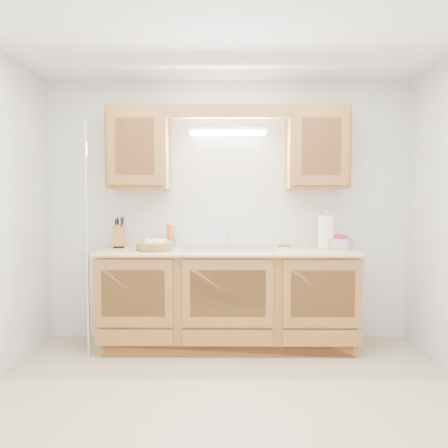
{
  "coord_description": "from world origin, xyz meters",
  "views": [
    {
      "loc": [
        0.0,
        -2.76,
        1.34
      ],
      "look_at": [
        -0.03,
        0.85,
        1.15
      ],
      "focal_mm": 35.0,
      "sensor_mm": 36.0,
      "label": 1
    }
  ],
  "objects_px": {
    "paper_towel": "(326,232)",
    "knife_block": "(119,236)",
    "apple_bowl": "(339,242)",
    "fruit_basket": "(155,245)"
  },
  "relations": [
    {
      "from": "knife_block",
      "to": "paper_towel",
      "type": "xyz_separation_m",
      "value": [
        1.94,
        -0.06,
        0.04
      ]
    },
    {
      "from": "apple_bowl",
      "to": "knife_block",
      "type": "bearing_deg",
      "value": 177.79
    },
    {
      "from": "knife_block",
      "to": "paper_towel",
      "type": "distance_m",
      "value": 1.94
    },
    {
      "from": "paper_towel",
      "to": "apple_bowl",
      "type": "xyz_separation_m",
      "value": [
        0.12,
        -0.02,
        -0.09
      ]
    },
    {
      "from": "paper_towel",
      "to": "apple_bowl",
      "type": "distance_m",
      "value": 0.15
    },
    {
      "from": "knife_block",
      "to": "apple_bowl",
      "type": "height_order",
      "value": "knife_block"
    },
    {
      "from": "knife_block",
      "to": "paper_towel",
      "type": "bearing_deg",
      "value": -13.85
    },
    {
      "from": "apple_bowl",
      "to": "fruit_basket",
      "type": "bearing_deg",
      "value": -175.03
    },
    {
      "from": "apple_bowl",
      "to": "paper_towel",
      "type": "bearing_deg",
      "value": 169.69
    },
    {
      "from": "paper_towel",
      "to": "knife_block",
      "type": "bearing_deg",
      "value": 178.29
    }
  ]
}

